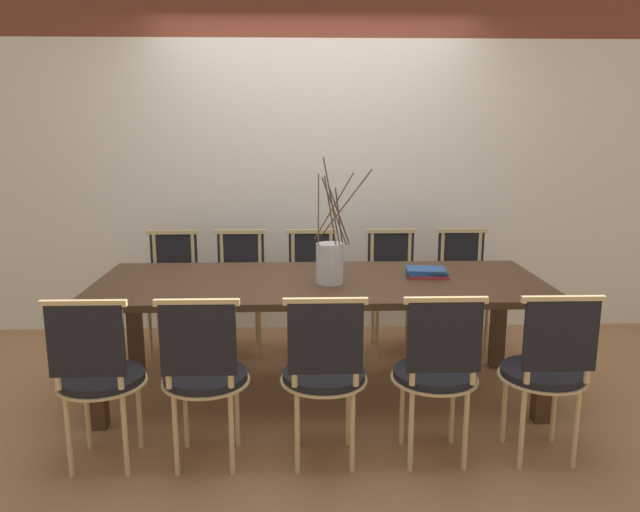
% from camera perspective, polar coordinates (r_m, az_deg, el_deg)
% --- Properties ---
extents(ground_plane, '(16.00, 16.00, 0.00)m').
position_cam_1_polar(ground_plane, '(4.03, 0.00, -12.45)').
color(ground_plane, '#9E7047').
extents(wall_rear, '(12.00, 0.06, 3.20)m').
position_cam_1_polar(wall_rear, '(5.03, -0.50, 11.21)').
color(wall_rear, silver).
rests_on(wall_rear, ground_plane).
extents(dining_table, '(2.70, 1.03, 0.74)m').
position_cam_1_polar(dining_table, '(3.81, 0.00, -3.42)').
color(dining_table, '#422B1C').
rests_on(dining_table, ground_plane).
extents(chair_near_leftend, '(0.43, 0.43, 0.89)m').
position_cam_1_polar(chair_near_leftend, '(3.23, -19.61, -10.04)').
color(chair_near_leftend, black).
rests_on(chair_near_leftend, ground_plane).
extents(chair_near_left, '(0.43, 0.43, 0.89)m').
position_cam_1_polar(chair_near_left, '(3.11, -10.55, -10.35)').
color(chair_near_left, black).
rests_on(chair_near_left, ground_plane).
extents(chair_near_center, '(0.43, 0.43, 0.89)m').
position_cam_1_polar(chair_near_center, '(3.08, 0.39, -10.39)').
color(chair_near_center, black).
rests_on(chair_near_center, ground_plane).
extents(chair_near_right, '(0.43, 0.43, 0.89)m').
position_cam_1_polar(chair_near_right, '(3.15, 10.63, -10.10)').
color(chair_near_right, black).
rests_on(chair_near_right, ground_plane).
extents(chair_near_rightend, '(0.43, 0.43, 0.89)m').
position_cam_1_polar(chair_near_rightend, '(3.30, 20.00, -9.55)').
color(chair_near_rightend, black).
rests_on(chair_near_rightend, ground_plane).
extents(chair_far_leftend, '(0.43, 0.43, 0.89)m').
position_cam_1_polar(chair_far_leftend, '(4.74, -13.39, -2.71)').
color(chair_far_leftend, black).
rests_on(chair_far_leftend, ground_plane).
extents(chair_far_left, '(0.43, 0.43, 0.89)m').
position_cam_1_polar(chair_far_left, '(4.66, -7.32, -2.71)').
color(chair_far_left, black).
rests_on(chair_far_left, ground_plane).
extents(chair_far_center, '(0.43, 0.43, 0.89)m').
position_cam_1_polar(chair_far_center, '(4.64, -0.71, -2.68)').
color(chair_far_center, black).
rests_on(chair_far_center, ground_plane).
extents(chair_far_right, '(0.43, 0.43, 0.89)m').
position_cam_1_polar(chair_far_right, '(4.69, 6.64, -2.60)').
color(chair_far_right, black).
rests_on(chair_far_right, ground_plane).
extents(chair_far_rightend, '(0.43, 0.43, 0.89)m').
position_cam_1_polar(chair_far_rightend, '(4.80, 13.02, -2.50)').
color(chair_far_rightend, black).
rests_on(chair_far_rightend, ground_plane).
extents(vase_centerpiece, '(0.34, 0.37, 0.75)m').
position_cam_1_polar(vase_centerpiece, '(3.69, 0.91, -0.51)').
color(vase_centerpiece, silver).
rests_on(vase_centerpiece, dining_table).
extents(book_stack, '(0.27, 0.21, 0.05)m').
position_cam_1_polar(book_stack, '(3.93, 9.74, -1.49)').
color(book_stack, maroon).
rests_on(book_stack, dining_table).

